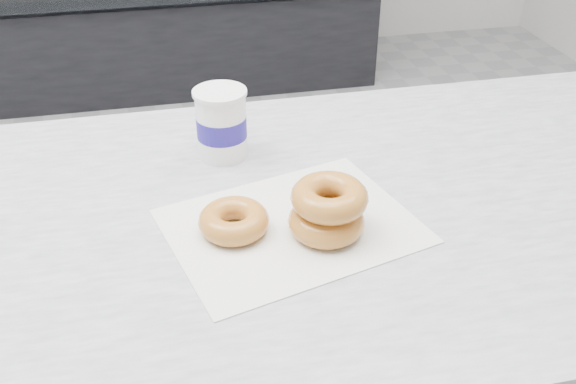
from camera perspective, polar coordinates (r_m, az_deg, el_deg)
The scene contains 5 objects.
ground at distance 1.99m, azimuth -9.46°, elevation -14.05°, with size 5.00×5.00×0.00m, color #959698.
wax_paper at distance 0.92m, azimuth 0.32°, elevation -3.04°, with size 0.34×0.26×0.00m, color silver.
donut_single at distance 0.90m, azimuth -4.84°, elevation -2.56°, with size 0.10×0.10×0.03m, color #C88837.
donut_stack at distance 0.88m, azimuth 3.56°, elevation -1.56°, with size 0.11×0.11×0.07m.
coffee_cup at distance 1.07m, azimuth -5.94°, elevation 6.13°, with size 0.10×0.10×0.12m.
Camera 1 is at (0.02, -1.37, 1.44)m, focal length 40.00 mm.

